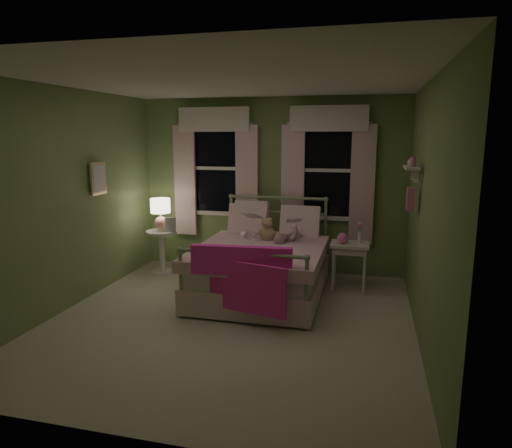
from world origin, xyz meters
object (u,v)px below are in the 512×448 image
(child_left, at_px, (250,215))
(teddy_bear, at_px, (267,231))
(child_right, at_px, (290,216))
(nightstand_right, at_px, (350,250))
(bed, at_px, (262,266))
(nightstand_left, at_px, (162,246))
(table_lamp, at_px, (160,211))

(child_left, xyz_separation_m, teddy_bear, (0.28, -0.16, -0.17))
(child_right, relative_size, teddy_bear, 2.48)
(child_left, height_order, child_right, child_right)
(nightstand_right, bearing_deg, bed, -158.33)
(nightstand_left, height_order, table_lamp, table_lamp)
(child_right, xyz_separation_m, table_lamp, (-1.96, 0.11, -0.02))
(teddy_bear, relative_size, nightstand_left, 0.50)
(table_lamp, relative_size, nightstand_right, 0.72)
(teddy_bear, height_order, table_lamp, table_lamp)
(bed, distance_m, child_left, 0.78)
(child_right, bearing_deg, table_lamp, 13.02)
(teddy_bear, bearing_deg, child_left, 150.50)
(child_left, bearing_deg, nightstand_left, -28.98)
(child_right, distance_m, nightstand_right, 0.91)
(bed, xyz_separation_m, child_left, (-0.27, 0.43, 0.59))
(bed, bearing_deg, child_right, 56.58)
(teddy_bear, distance_m, nightstand_right, 1.13)
(teddy_bear, bearing_deg, child_right, 29.50)
(teddy_bear, height_order, nightstand_right, teddy_bear)
(table_lamp, bearing_deg, child_left, -4.59)
(bed, xyz_separation_m, table_lamp, (-1.67, 0.54, 0.58))
(child_left, xyz_separation_m, table_lamp, (-1.40, 0.11, -0.01))
(child_right, relative_size, nightstand_left, 1.24)
(child_left, distance_m, nightstand_left, 1.50)
(child_left, xyz_separation_m, nightstand_left, (-1.40, 0.11, -0.55))
(bed, bearing_deg, nightstand_left, 161.95)
(child_right, bearing_deg, teddy_bear, 45.79)
(table_lamp, bearing_deg, teddy_bear, -9.16)
(teddy_bear, bearing_deg, table_lamp, 170.84)
(nightstand_right, bearing_deg, child_right, -179.86)
(bed, distance_m, nightstand_left, 1.76)
(bed, height_order, child_right, child_right)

